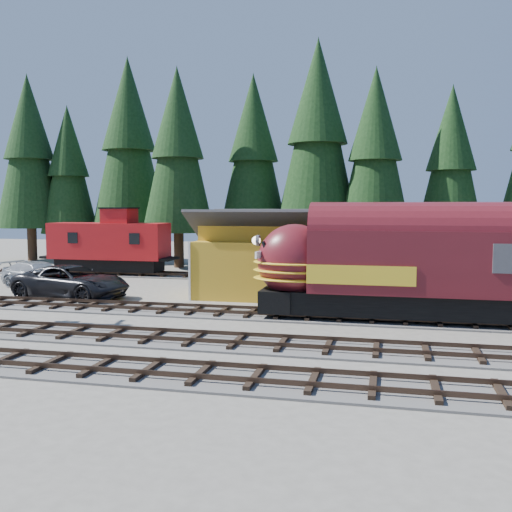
% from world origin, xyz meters
% --- Properties ---
extents(ground, '(120.00, 120.00, 0.00)m').
position_xyz_m(ground, '(0.00, 0.00, 0.00)').
color(ground, '#6B665B').
rests_on(ground, ground).
extents(track_siding, '(68.00, 3.20, 0.33)m').
position_xyz_m(track_siding, '(10.00, 4.00, 0.06)').
color(track_siding, '#4C4947').
rests_on(track_siding, ground).
extents(track_spur, '(32.00, 3.20, 0.33)m').
position_xyz_m(track_spur, '(-10.00, 18.00, 0.06)').
color(track_spur, '#4C4947').
rests_on(track_spur, ground).
extents(depot, '(12.80, 7.00, 5.30)m').
position_xyz_m(depot, '(-0.00, 10.50, 2.96)').
color(depot, '#C58E1B').
rests_on(depot, ground).
extents(conifer_backdrop, '(80.89, 24.76, 17.43)m').
position_xyz_m(conifer_backdrop, '(4.16, 24.69, 10.38)').
color(conifer_backdrop, black).
rests_on(conifer_backdrop, ground).
extents(locomotive, '(15.70, 3.12, 4.27)m').
position_xyz_m(locomotive, '(6.24, 4.00, 2.50)').
color(locomotive, black).
rests_on(locomotive, ground).
extents(caboose, '(9.49, 2.75, 4.94)m').
position_xyz_m(caboose, '(-16.51, 18.00, 2.47)').
color(caboose, black).
rests_on(caboose, ground).
extents(pickup_truck_a, '(7.48, 4.29, 1.96)m').
position_xyz_m(pickup_truck_a, '(-13.11, 6.69, 0.98)').
color(pickup_truck_a, black).
rests_on(pickup_truck_a, ground).
extents(pickup_truck_b, '(6.45, 4.30, 1.74)m').
position_xyz_m(pickup_truck_b, '(-17.60, 10.07, 0.87)').
color(pickup_truck_b, '#A3A6AA').
rests_on(pickup_truck_b, ground).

